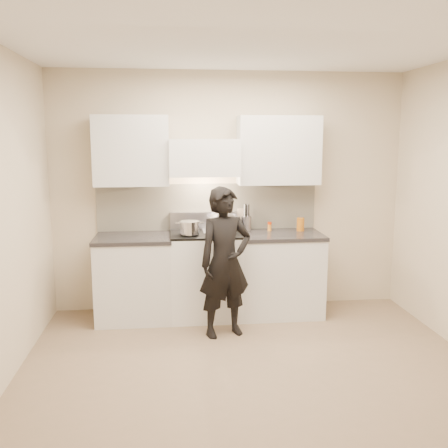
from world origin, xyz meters
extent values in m
plane|color=#816750|center=(0.00, 0.00, 0.00)|extent=(4.00, 4.00, 0.00)
cube|color=#C1B293|center=(0.00, 1.75, 1.35)|extent=(4.00, 0.04, 2.70)
cube|color=#C1B293|center=(0.00, -1.75, 1.35)|extent=(4.00, 0.04, 2.70)
cube|color=white|center=(0.00, 0.00, 2.69)|extent=(4.00, 3.50, 0.02)
cube|color=silver|center=(-0.25, 1.74, 1.19)|extent=(2.50, 0.02, 0.53)
cube|color=#96959F|center=(-0.30, 1.70, 1.03)|extent=(0.76, 0.08, 0.20)
cube|color=white|center=(-0.30, 1.55, 1.75)|extent=(0.76, 0.40, 0.40)
cylinder|color=silver|center=(-0.30, 1.37, 1.57)|extent=(0.66, 0.02, 0.02)
cube|color=silver|center=(0.53, 1.58, 1.83)|extent=(0.90, 0.33, 0.75)
cube|color=silver|center=(-1.08, 1.58, 1.83)|extent=(0.80, 0.33, 0.75)
cube|color=beige|center=(0.13, 1.73, 1.10)|extent=(0.08, 0.01, 0.12)
cube|color=white|center=(-0.30, 1.43, 0.46)|extent=(0.76, 0.65, 0.92)
cube|color=black|center=(-0.30, 1.43, 0.93)|extent=(0.76, 0.65, 0.02)
cube|color=silver|center=(-0.14, 1.54, 0.95)|extent=(0.36, 0.34, 0.01)
cylinder|color=silver|center=(-0.30, 1.13, 0.78)|extent=(0.62, 0.02, 0.02)
cylinder|color=black|center=(-0.48, 1.28, 0.95)|extent=(0.18, 0.18, 0.01)
cylinder|color=black|center=(-0.12, 1.28, 0.95)|extent=(0.18, 0.18, 0.01)
cylinder|color=black|center=(-0.48, 1.57, 0.95)|extent=(0.18, 0.18, 0.01)
cylinder|color=black|center=(-0.12, 1.57, 0.95)|extent=(0.18, 0.18, 0.01)
cube|color=silver|center=(0.53, 1.43, 0.44)|extent=(0.90, 0.65, 0.88)
cube|color=black|center=(0.53, 1.43, 0.90)|extent=(0.92, 0.67, 0.04)
cube|color=silver|center=(-1.08, 1.43, 0.44)|extent=(0.80, 0.65, 0.88)
cube|color=black|center=(-1.08, 1.43, 0.90)|extent=(0.82, 0.67, 0.04)
ellipsoid|color=silver|center=(-0.10, 1.57, 1.05)|extent=(0.34, 0.34, 0.19)
torus|color=silver|center=(-0.10, 1.57, 1.10)|extent=(0.36, 0.36, 0.02)
ellipsoid|color=beige|center=(-0.10, 1.57, 1.04)|extent=(0.19, 0.19, 0.09)
cylinder|color=white|center=(-0.15, 1.43, 1.15)|extent=(0.10, 0.24, 0.18)
cylinder|color=silver|center=(-0.48, 1.28, 1.03)|extent=(0.22, 0.22, 0.14)
cube|color=silver|center=(-0.60, 1.28, 1.08)|extent=(0.04, 0.02, 0.01)
cube|color=silver|center=(-0.35, 1.28, 1.08)|extent=(0.04, 0.02, 0.01)
cylinder|color=#96959F|center=(0.18, 1.64, 1.00)|extent=(0.11, 0.11, 0.16)
cylinder|color=black|center=(0.21, 1.63, 1.08)|extent=(0.01, 0.01, 0.28)
cylinder|color=white|center=(0.21, 1.65, 1.08)|extent=(0.01, 0.01, 0.28)
cylinder|color=#96959F|center=(0.19, 1.67, 1.08)|extent=(0.01, 0.01, 0.28)
cylinder|color=black|center=(0.17, 1.67, 1.08)|extent=(0.01, 0.01, 0.28)
cylinder|color=#96959F|center=(0.16, 1.65, 1.08)|extent=(0.01, 0.01, 0.28)
cylinder|color=white|center=(0.16, 1.63, 1.08)|extent=(0.01, 0.01, 0.28)
cylinder|color=black|center=(0.18, 1.62, 1.08)|extent=(0.01, 0.01, 0.28)
cylinder|color=#96959F|center=(0.20, 1.62, 1.08)|extent=(0.01, 0.01, 0.28)
cylinder|color=orange|center=(0.44, 1.57, 0.96)|extent=(0.04, 0.04, 0.08)
cylinder|color=#BF2800|center=(0.44, 1.57, 1.01)|extent=(0.05, 0.05, 0.03)
cylinder|color=#AE5D12|center=(0.79, 1.54, 1.00)|extent=(0.09, 0.09, 0.15)
imported|color=black|center=(-0.15, 0.86, 0.75)|extent=(0.63, 0.51, 1.50)
camera|label=1|loc=(-0.68, -3.90, 1.96)|focal=40.00mm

